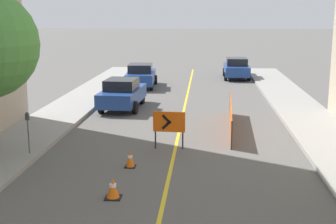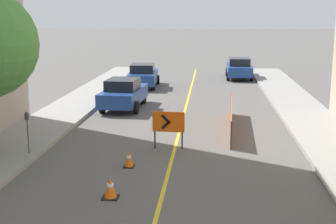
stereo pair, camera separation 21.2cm
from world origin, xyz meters
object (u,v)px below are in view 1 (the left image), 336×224
object	(u,v)px
traffic_cone_third	(113,188)
traffic_cone_fourth	(130,159)
arrow_barricade_primary	(169,123)
parked_car_curb_near	(122,93)
parked_car_curb_mid	(141,75)
parking_meter_near_curb	(28,125)
parked_car_curb_far	(236,68)

from	to	relation	value
traffic_cone_third	traffic_cone_fourth	bearing A→B (deg)	88.84
arrow_barricade_primary	parked_car_curb_near	distance (m)	7.87
arrow_barricade_primary	traffic_cone_fourth	bearing A→B (deg)	-112.49
arrow_barricade_primary	parked_car_curb_mid	bearing A→B (deg)	105.94
traffic_cone_third	parking_meter_near_curb	world-z (taller)	parking_meter_near_curb
traffic_cone_third	parked_car_curb_mid	distance (m)	19.47
parked_car_curb_mid	parked_car_curb_far	bearing A→B (deg)	32.38
arrow_barricade_primary	parking_meter_near_curb	bearing A→B (deg)	-158.72
parked_car_curb_far	parking_meter_near_curb	distance (m)	22.50
parked_car_curb_mid	parking_meter_near_curb	distance (m)	16.10
arrow_barricade_primary	parked_car_curb_near	size ratio (longest dim) A/B	0.32
parked_car_curb_near	arrow_barricade_primary	bearing A→B (deg)	-64.32
traffic_cone_fourth	parked_car_curb_mid	size ratio (longest dim) A/B	0.12
traffic_cone_third	parked_car_curb_far	distance (m)	24.70
parked_car_curb_near	parked_car_curb_far	world-z (taller)	same
parked_car_curb_mid	parking_meter_near_curb	bearing A→B (deg)	-99.50
parked_car_curb_far	traffic_cone_fourth	bearing A→B (deg)	-102.35
traffic_cone_third	arrow_barricade_primary	distance (m)	5.02
traffic_cone_fourth	parking_meter_near_curb	bearing A→B (deg)	168.72
parked_car_curb_near	parked_car_curb_far	bearing A→B (deg)	64.08
parked_car_curb_far	parking_meter_near_curb	world-z (taller)	parking_meter_near_curb
traffic_cone_third	arrow_barricade_primary	xyz separation A→B (m)	(1.16, 4.84, 0.70)
parked_car_curb_near	parking_meter_near_curb	xyz separation A→B (m)	(-1.74, -8.74, 0.39)
parked_car_curb_mid	parked_car_curb_near	bearing A→B (deg)	-93.23
traffic_cone_fourth	parked_car_curb_near	bearing A→B (deg)	101.46
traffic_cone_fourth	parked_car_curb_far	distance (m)	22.11
arrow_barricade_primary	parked_car_curb_far	distance (m)	19.72
parked_car_curb_near	parking_meter_near_curb	size ratio (longest dim) A/B	3.01
arrow_barricade_primary	parked_car_curb_mid	xyz separation A→B (m)	(-3.04, 14.53, -0.18)
traffic_cone_third	parked_car_curb_near	distance (m)	12.26
parking_meter_near_curb	traffic_cone_fourth	bearing A→B (deg)	-11.28
traffic_cone_third	parked_car_curb_far	xyz separation A→B (m)	(4.85, 24.21, 0.52)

